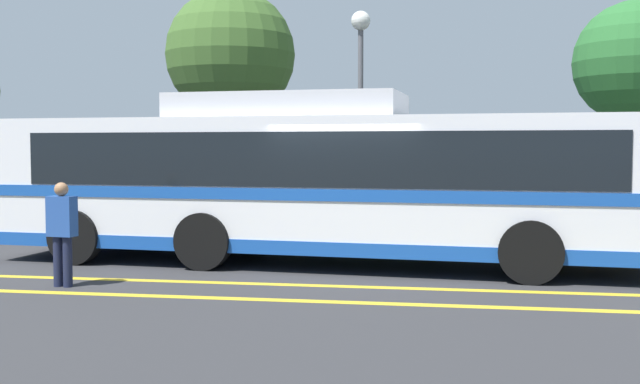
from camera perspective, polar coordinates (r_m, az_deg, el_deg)
ground_plane at (r=13.25m, az=2.17°, el=-5.80°), size 220.00×220.00×0.00m
lane_strip_0 at (r=11.62m, az=-1.75°, el=-7.09°), size 31.88×0.20×0.01m
lane_strip_1 at (r=10.50m, az=-2.96°, el=-8.23°), size 31.88×0.20×0.01m
curb_strip at (r=19.05m, az=2.59°, el=-2.75°), size 39.88×0.36×0.15m
transit_bus at (r=13.61m, az=-0.09°, el=0.95°), size 12.34×3.56×3.09m
parked_car_1 at (r=18.77m, az=-12.56°, el=-1.07°), size 4.13×2.26×1.30m
parked_car_2 at (r=17.48m, az=4.37°, el=-1.33°), size 4.44×2.22×1.30m
pedestrian_1 at (r=12.02m, az=-19.06°, el=-2.61°), size 0.44×0.27×1.59m
street_lamp at (r=19.81m, az=3.11°, el=9.36°), size 0.51×0.51×5.66m
tree_0 at (r=22.98m, az=-6.83°, el=10.35°), size 3.89×3.89×6.86m
tree_1 at (r=22.62m, az=22.90°, el=9.06°), size 3.37×3.37×6.15m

